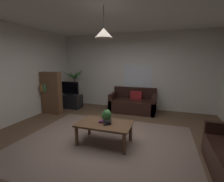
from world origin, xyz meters
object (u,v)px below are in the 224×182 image
object	(u,v)px
tv	(69,88)
potted_palm_corner	(75,88)
potted_plant_on_table	(107,116)
tv_stand	(70,101)
bookshelf_corner	(51,93)
coffee_table	(104,126)
pendant_lamp	(104,33)
couch_under_window	(133,104)
book_on_table_1	(102,121)
book_on_table_0	(102,122)
remote_on_table_1	(107,124)
remote_on_table_0	(107,123)

from	to	relation	value
tv	potted_palm_corner	world-z (taller)	potted_palm_corner
potted_plant_on_table	tv_stand	distance (m)	3.15
tv	bookshelf_corner	world-z (taller)	bookshelf_corner
coffee_table	pendant_lamp	world-z (taller)	pendant_lamp
tv_stand	bookshelf_corner	xyz separation A→B (m)	(-0.19, -0.79, 0.45)
couch_under_window	potted_plant_on_table	distance (m)	2.42
coffee_table	book_on_table_1	size ratio (longest dim) A/B	9.01
book_on_table_0	remote_on_table_1	xyz separation A→B (m)	(0.15, -0.11, -0.00)
potted_palm_corner	bookshelf_corner	world-z (taller)	potted_palm_corner
book_on_table_1	pendant_lamp	distance (m)	1.77
couch_under_window	coffee_table	bearing A→B (deg)	-92.89
couch_under_window	bookshelf_corner	xyz separation A→B (m)	(-2.57, -1.06, 0.43)
remote_on_table_0	remote_on_table_1	size ratio (longest dim) A/B	1.00
book_on_table_0	tv_stand	size ratio (longest dim) A/B	0.15
remote_on_table_0	remote_on_table_1	distance (m)	0.06
potted_plant_on_table	pendant_lamp	distance (m)	1.65
potted_palm_corner	book_on_table_1	bearing A→B (deg)	-49.07
coffee_table	book_on_table_0	size ratio (longest dim) A/B	8.53
couch_under_window	coffee_table	world-z (taller)	couch_under_window
remote_on_table_0	tv	distance (m)	3.20
remote_on_table_1	potted_palm_corner	world-z (taller)	potted_palm_corner
couch_under_window	potted_palm_corner	distance (m)	2.43
book_on_table_0	remote_on_table_1	world-z (taller)	same
pendant_lamp	coffee_table	bearing A→B (deg)	95.36
coffee_table	tv_stand	xyz separation A→B (m)	(-2.26, 2.16, -0.14)
book_on_table_1	potted_palm_corner	size ratio (longest dim) A/B	0.08
potted_palm_corner	bookshelf_corner	xyz separation A→B (m)	(-0.18, -1.19, -0.00)
book_on_table_1	potted_palm_corner	xyz separation A→B (m)	(-2.21, 2.55, 0.22)
remote_on_table_0	remote_on_table_1	xyz separation A→B (m)	(0.02, -0.06, 0.00)
book_on_table_0	book_on_table_1	bearing A→B (deg)	-101.99
book_on_table_1	tv_stand	bearing A→B (deg)	135.88
coffee_table	potted_plant_on_table	xyz separation A→B (m)	(0.04, 0.04, 0.22)
tv_stand	bookshelf_corner	size ratio (longest dim) A/B	0.64
bookshelf_corner	coffee_table	bearing A→B (deg)	-29.27
potted_palm_corner	pendant_lamp	bearing A→B (deg)	-48.56
remote_on_table_0	potted_palm_corner	size ratio (longest dim) A/B	0.11
tv_stand	potted_plant_on_table	bearing A→B (deg)	-42.67
couch_under_window	coffee_table	size ratio (longest dim) A/B	1.38
book_on_table_0	book_on_table_1	distance (m)	0.02
potted_palm_corner	book_on_table_0	bearing A→B (deg)	-49.00
remote_on_table_0	pendant_lamp	size ratio (longest dim) A/B	0.27
coffee_table	book_on_table_0	distance (m)	0.10
potted_palm_corner	coffee_table	bearing A→B (deg)	-48.56
bookshelf_corner	book_on_table_1	bearing A→B (deg)	-29.50
book_on_table_1	pendant_lamp	xyz separation A→B (m)	(0.06, -0.02, 1.77)
potted_plant_on_table	bookshelf_corner	bearing A→B (deg)	151.77
couch_under_window	tv	distance (m)	2.45
book_on_table_1	potted_plant_on_table	xyz separation A→B (m)	(0.10, 0.02, 0.12)
remote_on_table_1	potted_plant_on_table	size ratio (longest dim) A/B	0.57
potted_plant_on_table	coffee_table	bearing A→B (deg)	-137.11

